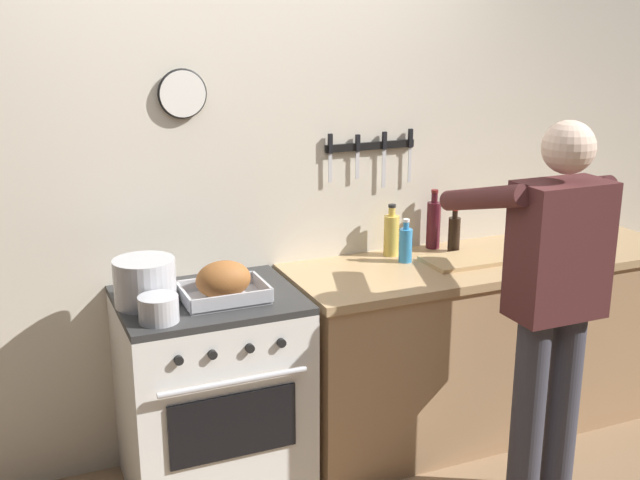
{
  "coord_description": "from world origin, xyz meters",
  "views": [
    {
      "loc": [
        -1.02,
        -2.08,
        2.06
      ],
      "look_at": [
        0.23,
        0.85,
        1.13
      ],
      "focal_mm": 44.27,
      "sensor_mm": 36.0,
      "label": 1
    }
  ],
  "objects_px": {
    "stove": "(212,393)",
    "bottle_soy_sauce": "(454,234)",
    "bottle_wine_red": "(433,224)",
    "bottle_dish_soap": "(406,244)",
    "stock_pot": "(145,282)",
    "person_cook": "(552,292)",
    "roasting_pan": "(223,283)",
    "bottle_cooking_oil": "(391,234)",
    "cutting_board": "(462,260)",
    "saucepan": "(159,309)"
  },
  "relations": [
    {
      "from": "cutting_board",
      "to": "stock_pot",
      "type": "bearing_deg",
      "value": 178.7
    },
    {
      "from": "person_cook",
      "to": "bottle_soy_sauce",
      "type": "relative_size",
      "value": 7.3
    },
    {
      "from": "bottle_wine_red",
      "to": "bottle_dish_soap",
      "type": "relative_size",
      "value": 1.42
    },
    {
      "from": "roasting_pan",
      "to": "person_cook",
      "type": "bearing_deg",
      "value": -25.24
    },
    {
      "from": "stove",
      "to": "bottle_dish_soap",
      "type": "bearing_deg",
      "value": 5.64
    },
    {
      "from": "person_cook",
      "to": "roasting_pan",
      "type": "relative_size",
      "value": 4.72
    },
    {
      "from": "bottle_cooking_oil",
      "to": "stove",
      "type": "bearing_deg",
      "value": -167.39
    },
    {
      "from": "cutting_board",
      "to": "bottle_soy_sauce",
      "type": "xyz_separation_m",
      "value": [
        0.06,
        0.17,
        0.08
      ]
    },
    {
      "from": "cutting_board",
      "to": "bottle_wine_red",
      "type": "xyz_separation_m",
      "value": [
        -0.0,
        0.27,
        0.12
      ]
    },
    {
      "from": "stock_pot",
      "to": "bottle_wine_red",
      "type": "height_order",
      "value": "bottle_wine_red"
    },
    {
      "from": "bottle_dish_soap",
      "to": "stock_pot",
      "type": "bearing_deg",
      "value": -176.18
    },
    {
      "from": "stock_pot",
      "to": "saucepan",
      "type": "relative_size",
      "value": 1.61
    },
    {
      "from": "roasting_pan",
      "to": "bottle_dish_soap",
      "type": "xyz_separation_m",
      "value": [
        0.95,
        0.17,
        0.01
      ]
    },
    {
      "from": "roasting_pan",
      "to": "saucepan",
      "type": "bearing_deg",
      "value": -156.83
    },
    {
      "from": "stove",
      "to": "bottle_wine_red",
      "type": "bearing_deg",
      "value": 11.35
    },
    {
      "from": "stove",
      "to": "cutting_board",
      "type": "height_order",
      "value": "cutting_board"
    },
    {
      "from": "person_cook",
      "to": "bottle_cooking_oil",
      "type": "distance_m",
      "value": 0.91
    },
    {
      "from": "bottle_soy_sauce",
      "to": "bottle_dish_soap",
      "type": "xyz_separation_m",
      "value": [
        -0.3,
        -0.05,
        -0.01
      ]
    },
    {
      "from": "person_cook",
      "to": "stock_pot",
      "type": "distance_m",
      "value": 1.67
    },
    {
      "from": "roasting_pan",
      "to": "bottle_cooking_oil",
      "type": "distance_m",
      "value": 0.98
    },
    {
      "from": "person_cook",
      "to": "bottle_wine_red",
      "type": "bearing_deg",
      "value": 8.05
    },
    {
      "from": "stock_pot",
      "to": "bottle_soy_sauce",
      "type": "height_order",
      "value": "bottle_soy_sauce"
    },
    {
      "from": "roasting_pan",
      "to": "cutting_board",
      "type": "xyz_separation_m",
      "value": [
        1.2,
        0.05,
        -0.07
      ]
    },
    {
      "from": "stove",
      "to": "stock_pot",
      "type": "bearing_deg",
      "value": 176.76
    },
    {
      "from": "bottle_soy_sauce",
      "to": "bottle_dish_soap",
      "type": "distance_m",
      "value": 0.31
    },
    {
      "from": "stove",
      "to": "bottle_soy_sauce",
      "type": "distance_m",
      "value": 1.42
    },
    {
      "from": "person_cook",
      "to": "bottle_dish_soap",
      "type": "xyz_separation_m",
      "value": [
        -0.27,
        0.74,
        0.04
      ]
    },
    {
      "from": "cutting_board",
      "to": "bottle_cooking_oil",
      "type": "height_order",
      "value": "bottle_cooking_oil"
    },
    {
      "from": "roasting_pan",
      "to": "cutting_board",
      "type": "height_order",
      "value": "roasting_pan"
    },
    {
      "from": "saucepan",
      "to": "bottle_wine_red",
      "type": "distance_m",
      "value": 1.56
    },
    {
      "from": "person_cook",
      "to": "bottle_soy_sauce",
      "type": "xyz_separation_m",
      "value": [
        0.03,
        0.79,
        0.04
      ]
    },
    {
      "from": "person_cook",
      "to": "bottle_cooking_oil",
      "type": "height_order",
      "value": "person_cook"
    },
    {
      "from": "saucepan",
      "to": "bottle_cooking_oil",
      "type": "xyz_separation_m",
      "value": [
        1.24,
        0.42,
        0.06
      ]
    },
    {
      "from": "person_cook",
      "to": "cutting_board",
      "type": "relative_size",
      "value": 4.61
    },
    {
      "from": "stove",
      "to": "roasting_pan",
      "type": "height_order",
      "value": "roasting_pan"
    },
    {
      "from": "cutting_board",
      "to": "bottle_wine_red",
      "type": "height_order",
      "value": "bottle_wine_red"
    },
    {
      "from": "stove",
      "to": "bottle_soy_sauce",
      "type": "bearing_deg",
      "value": 6.49
    },
    {
      "from": "saucepan",
      "to": "bottle_wine_red",
      "type": "relative_size",
      "value": 0.52
    },
    {
      "from": "stove",
      "to": "saucepan",
      "type": "height_order",
      "value": "saucepan"
    },
    {
      "from": "stock_pot",
      "to": "bottle_soy_sauce",
      "type": "relative_size",
      "value": 1.11
    },
    {
      "from": "person_cook",
      "to": "stock_pot",
      "type": "height_order",
      "value": "person_cook"
    },
    {
      "from": "roasting_pan",
      "to": "stock_pot",
      "type": "xyz_separation_m",
      "value": [
        -0.31,
        0.08,
        0.02
      ]
    },
    {
      "from": "bottle_soy_sauce",
      "to": "bottle_cooking_oil",
      "type": "xyz_separation_m",
      "value": [
        -0.32,
        0.07,
        0.01
      ]
    },
    {
      "from": "stove",
      "to": "bottle_wine_red",
      "type": "xyz_separation_m",
      "value": [
        1.25,
        0.25,
        0.58
      ]
    },
    {
      "from": "bottle_soy_sauce",
      "to": "stove",
      "type": "bearing_deg",
      "value": -173.51
    },
    {
      "from": "bottle_cooking_oil",
      "to": "saucepan",
      "type": "bearing_deg",
      "value": -161.46
    },
    {
      "from": "stock_pot",
      "to": "cutting_board",
      "type": "bearing_deg",
      "value": -1.3
    },
    {
      "from": "cutting_board",
      "to": "bottle_soy_sauce",
      "type": "height_order",
      "value": "bottle_soy_sauce"
    },
    {
      "from": "stock_pot",
      "to": "bottle_dish_soap",
      "type": "bearing_deg",
      "value": 3.82
    },
    {
      "from": "stove",
      "to": "stock_pot",
      "type": "height_order",
      "value": "stock_pot"
    }
  ]
}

